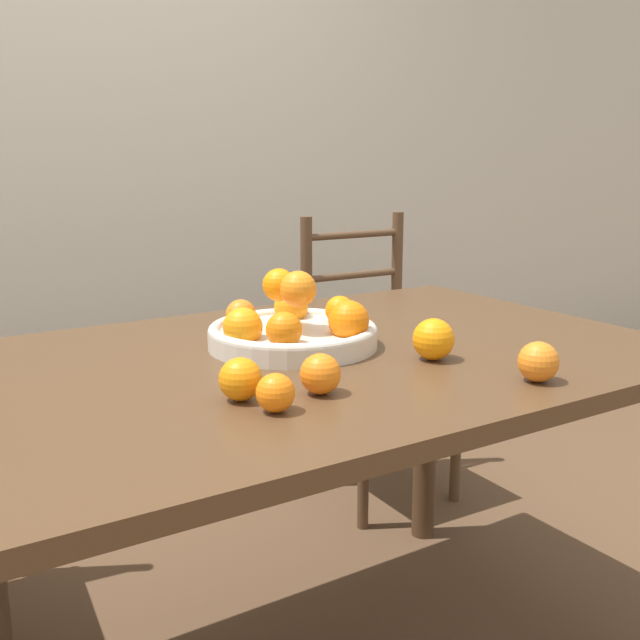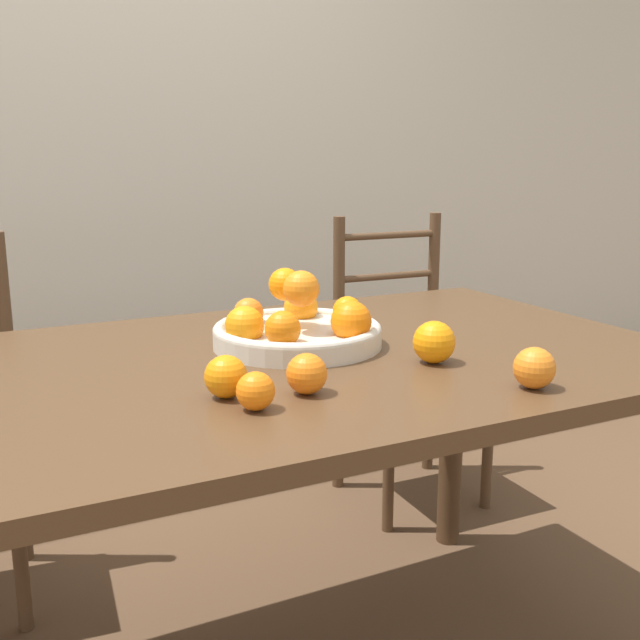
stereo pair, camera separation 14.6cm
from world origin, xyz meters
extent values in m
cube|color=beige|center=(0.00, 1.49, 1.30)|extent=(8.00, 0.06, 2.60)
cube|color=#4C331E|center=(0.00, 0.00, 0.76)|extent=(1.85, 0.97, 0.03)
cylinder|color=#4C331E|center=(0.84, 0.40, 0.37)|extent=(0.07, 0.07, 0.74)
cylinder|color=beige|center=(0.18, 0.07, 0.80)|extent=(0.35, 0.35, 0.04)
torus|color=beige|center=(0.18, 0.07, 0.81)|extent=(0.35, 0.35, 0.02)
sphere|color=orange|center=(0.30, 0.08, 0.84)|extent=(0.06, 0.06, 0.06)
sphere|color=orange|center=(0.24, 0.18, 0.84)|extent=(0.08, 0.08, 0.08)
sphere|color=orange|center=(0.11, 0.17, 0.84)|extent=(0.07, 0.07, 0.07)
sphere|color=orange|center=(0.06, 0.06, 0.84)|extent=(0.08, 0.08, 0.08)
sphere|color=orange|center=(0.11, -0.03, 0.84)|extent=(0.07, 0.07, 0.07)
sphere|color=orange|center=(0.26, -0.03, 0.84)|extent=(0.08, 0.08, 0.08)
sphere|color=orange|center=(0.20, 0.07, 0.90)|extent=(0.06, 0.06, 0.06)
sphere|color=orange|center=(0.17, 0.11, 0.90)|extent=(0.07, 0.07, 0.07)
sphere|color=orange|center=(0.17, 0.03, 0.91)|extent=(0.07, 0.07, 0.07)
sphere|color=orange|center=(0.42, -0.38, 0.81)|extent=(0.07, 0.07, 0.07)
sphere|color=orange|center=(-0.07, -0.19, 0.81)|extent=(0.07, 0.07, 0.07)
sphere|color=orange|center=(0.06, -0.23, 0.81)|extent=(0.07, 0.07, 0.07)
sphere|color=orange|center=(-0.05, -0.27, 0.81)|extent=(0.06, 0.06, 0.06)
sphere|color=orange|center=(0.36, -0.17, 0.82)|extent=(0.08, 0.08, 0.08)
cylinder|color=#513823|center=(0.71, 0.54, 0.23)|extent=(0.04, 0.04, 0.46)
cylinder|color=#513823|center=(1.09, 0.53, 0.23)|extent=(0.04, 0.04, 0.46)
cylinder|color=#513823|center=(0.72, 0.90, 0.48)|extent=(0.04, 0.04, 0.97)
cylinder|color=#513823|center=(1.10, 0.89, 0.48)|extent=(0.04, 0.04, 0.97)
cube|color=#513823|center=(0.91, 0.71, 0.48)|extent=(0.43, 0.41, 0.04)
cylinder|color=#513823|center=(0.91, 0.89, 0.61)|extent=(0.38, 0.04, 0.02)
cylinder|color=#513823|center=(0.91, 0.89, 0.75)|extent=(0.38, 0.04, 0.02)
cylinder|color=#513823|center=(0.91, 0.89, 0.90)|extent=(0.38, 0.04, 0.02)
camera|label=1|loc=(-0.58, -1.24, 1.17)|focal=42.00mm
camera|label=2|loc=(-0.46, -1.31, 1.17)|focal=42.00mm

